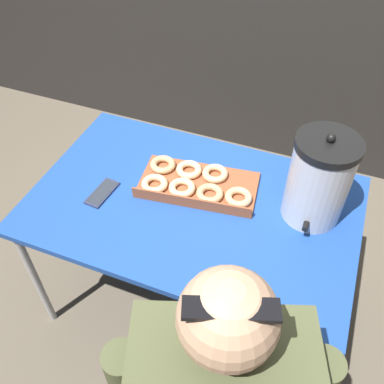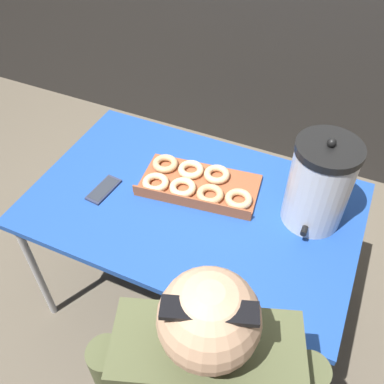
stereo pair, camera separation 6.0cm
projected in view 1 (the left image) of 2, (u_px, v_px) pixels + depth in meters
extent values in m
plane|color=brown|center=(193.00, 296.00, 2.22)|extent=(12.00, 12.00, 0.00)
cube|color=#1E479E|center=(193.00, 205.00, 1.72)|extent=(1.30, 0.82, 0.03)
cylinder|color=#ADADB2|center=(36.00, 279.00, 1.89)|extent=(0.03, 0.03, 0.68)
cylinder|color=#ADADB2|center=(309.00, 381.00, 1.58)|extent=(0.03, 0.03, 0.68)
cylinder|color=#ADADB2|center=(115.00, 174.00, 2.37)|extent=(0.03, 0.03, 0.68)
cylinder|color=#ADADB2|center=(337.00, 237.00, 2.06)|extent=(0.03, 0.03, 0.68)
cube|color=brown|center=(198.00, 185.00, 1.77)|extent=(0.51, 0.31, 0.02)
cube|color=brown|center=(191.00, 201.00, 1.67)|extent=(0.48, 0.07, 0.04)
torus|color=#EEC08D|center=(155.00, 184.00, 1.74)|extent=(0.13, 0.13, 0.03)
torus|color=#EFC18E|center=(182.00, 188.00, 1.73)|extent=(0.14, 0.14, 0.03)
torus|color=tan|center=(210.00, 194.00, 1.70)|extent=(0.15, 0.15, 0.03)
torus|color=#DAAC79|center=(238.00, 197.00, 1.69)|extent=(0.15, 0.15, 0.03)
torus|color=tan|center=(163.00, 165.00, 1.83)|extent=(0.14, 0.14, 0.03)
torus|color=#EDBF8C|center=(189.00, 170.00, 1.80)|extent=(0.14, 0.14, 0.03)
torus|color=#E2B582|center=(215.00, 174.00, 1.79)|extent=(0.14, 0.14, 0.03)
cylinder|color=silver|center=(318.00, 182.00, 1.56)|extent=(0.22, 0.22, 0.33)
cylinder|color=black|center=(329.00, 145.00, 1.43)|extent=(0.23, 0.23, 0.03)
sphere|color=black|center=(331.00, 138.00, 1.41)|extent=(0.03, 0.03, 0.03)
cylinder|color=black|center=(306.00, 224.00, 1.56)|extent=(0.02, 0.06, 0.02)
cube|color=#2D334C|center=(102.00, 193.00, 1.74)|extent=(0.08, 0.17, 0.01)
cube|color=#2D333D|center=(102.00, 192.00, 1.74)|extent=(0.07, 0.15, 0.00)
sphere|color=tan|center=(228.00, 318.00, 0.86)|extent=(0.22, 0.22, 0.22)
cube|color=black|center=(231.00, 309.00, 0.78)|extent=(0.19, 0.11, 0.01)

